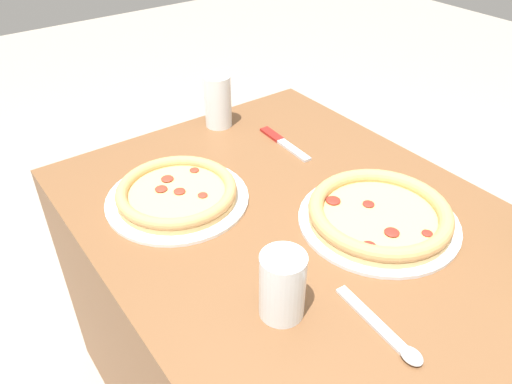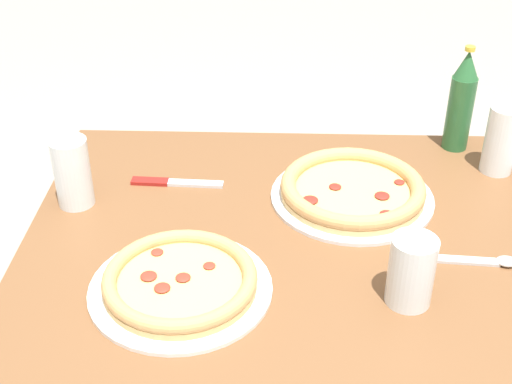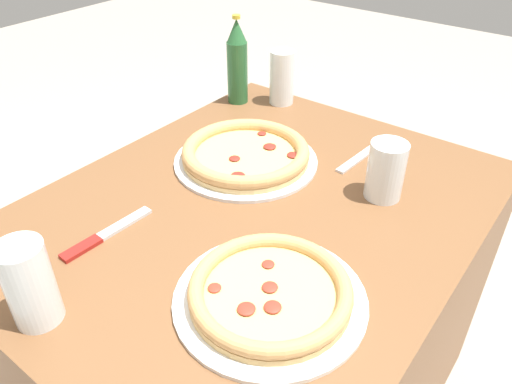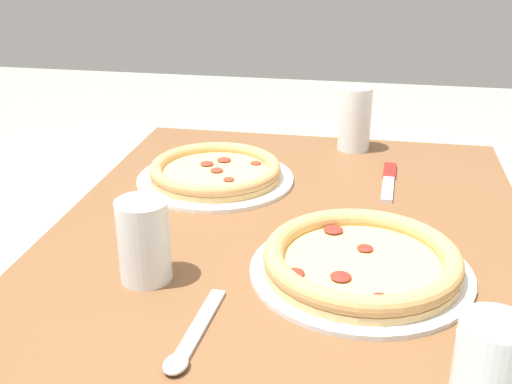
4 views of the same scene
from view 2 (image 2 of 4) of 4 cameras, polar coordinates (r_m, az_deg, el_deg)
The scene contains 9 objects.
table at distance 1.62m, azimuth 2.56°, elevation -13.47°, with size 1.03×0.82×0.71m.
pizza_salami at distance 1.48m, azimuth 7.73°, elevation 0.17°, with size 0.34×0.34×0.05m.
pizza_margherita at distance 1.24m, azimuth -6.09°, elevation -7.16°, with size 0.32×0.32×0.04m.
glass_lemonade at distance 1.22m, azimuth 12.30°, elevation -6.33°, with size 0.08×0.08×0.13m.
glass_mango_juice at distance 1.63m, azimuth 18.98°, elevation 3.83°, with size 0.07×0.07×0.15m.
glass_orange_juice at distance 1.48m, azimuth -14.45°, elevation 1.34°, with size 0.07×0.07×0.15m.
beer_bottle at distance 1.68m, azimuth 16.11°, elevation 6.99°, with size 0.06×0.06×0.25m.
knife at distance 1.54m, azimuth -6.68°, elevation 0.75°, with size 0.20×0.03×0.01m.
spoon at distance 1.36m, azimuth 17.44°, elevation -5.25°, with size 0.19×0.04×0.01m.
Camera 2 is at (-0.03, -1.12, 1.51)m, focal length 50.00 mm.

